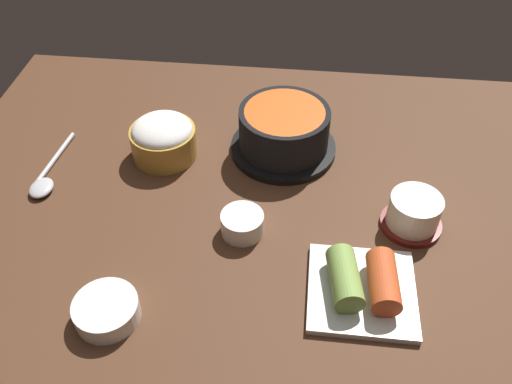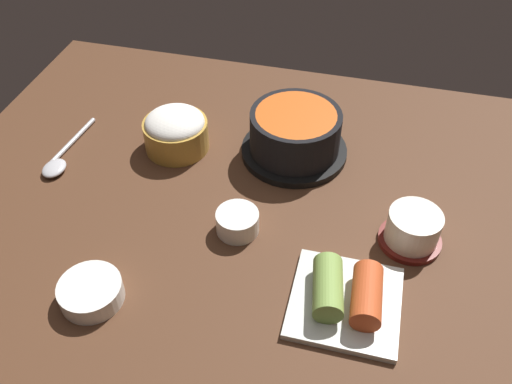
{
  "view_description": "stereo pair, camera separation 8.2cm",
  "coord_description": "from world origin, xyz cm",
  "px_view_note": "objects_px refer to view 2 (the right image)",
  "views": [
    {
      "loc": [
        8.38,
        -60.59,
        62.1
      ],
      "look_at": [
        2.0,
        -2.0,
        5.0
      ],
      "focal_mm": 38.36,
      "sensor_mm": 36.0,
      "label": 1
    },
    {
      "loc": [
        16.44,
        -59.14,
        62.1
      ],
      "look_at": [
        2.0,
        -2.0,
        5.0
      ],
      "focal_mm": 38.36,
      "sensor_mm": 36.0,
      "label": 2
    }
  ],
  "objects_px": {
    "tea_cup_with_saucer": "(413,229)",
    "side_bowl_near": "(91,291)",
    "rice_bowl": "(176,130)",
    "banchan_cup_center": "(237,221)",
    "spoon": "(59,160)",
    "stone_pot": "(295,134)",
    "kimchi_plate": "(346,296)"
  },
  "relations": [
    {
      "from": "tea_cup_with_saucer",
      "to": "side_bowl_near",
      "type": "xyz_separation_m",
      "value": [
        -0.4,
        -0.2,
        -0.01
      ]
    },
    {
      "from": "rice_bowl",
      "to": "banchan_cup_center",
      "type": "bearing_deg",
      "value": -46.39
    },
    {
      "from": "banchan_cup_center",
      "to": "kimchi_plate",
      "type": "bearing_deg",
      "value": -28.34
    },
    {
      "from": "tea_cup_with_saucer",
      "to": "banchan_cup_center",
      "type": "xyz_separation_m",
      "value": [
        -0.25,
        -0.04,
        -0.01
      ]
    },
    {
      "from": "kimchi_plate",
      "to": "tea_cup_with_saucer",
      "type": "bearing_deg",
      "value": 59.76
    },
    {
      "from": "tea_cup_with_saucer",
      "to": "side_bowl_near",
      "type": "bearing_deg",
      "value": -153.12
    },
    {
      "from": "kimchi_plate",
      "to": "rice_bowl",
      "type": "bearing_deg",
      "value": 142.04
    },
    {
      "from": "rice_bowl",
      "to": "tea_cup_with_saucer",
      "type": "distance_m",
      "value": 0.42
    },
    {
      "from": "stone_pot",
      "to": "rice_bowl",
      "type": "distance_m",
      "value": 0.2
    },
    {
      "from": "stone_pot",
      "to": "rice_bowl",
      "type": "bearing_deg",
      "value": -170.6
    },
    {
      "from": "tea_cup_with_saucer",
      "to": "side_bowl_near",
      "type": "height_order",
      "value": "tea_cup_with_saucer"
    },
    {
      "from": "tea_cup_with_saucer",
      "to": "kimchi_plate",
      "type": "height_order",
      "value": "tea_cup_with_saucer"
    },
    {
      "from": "tea_cup_with_saucer",
      "to": "spoon",
      "type": "xyz_separation_m",
      "value": [
        -0.57,
        0.03,
        -0.02
      ]
    },
    {
      "from": "stone_pot",
      "to": "banchan_cup_center",
      "type": "xyz_separation_m",
      "value": [
        -0.05,
        -0.19,
        -0.02
      ]
    },
    {
      "from": "rice_bowl",
      "to": "kimchi_plate",
      "type": "relative_size",
      "value": 0.77
    },
    {
      "from": "tea_cup_with_saucer",
      "to": "stone_pot",
      "type": "bearing_deg",
      "value": 142.5
    },
    {
      "from": "stone_pot",
      "to": "banchan_cup_center",
      "type": "distance_m",
      "value": 0.2
    },
    {
      "from": "rice_bowl",
      "to": "kimchi_plate",
      "type": "height_order",
      "value": "rice_bowl"
    },
    {
      "from": "banchan_cup_center",
      "to": "side_bowl_near",
      "type": "distance_m",
      "value": 0.22
    },
    {
      "from": "stone_pot",
      "to": "kimchi_plate",
      "type": "relative_size",
      "value": 1.27
    },
    {
      "from": "banchan_cup_center",
      "to": "side_bowl_near",
      "type": "height_order",
      "value": "banchan_cup_center"
    },
    {
      "from": "rice_bowl",
      "to": "side_bowl_near",
      "type": "distance_m",
      "value": 0.32
    },
    {
      "from": "stone_pot",
      "to": "tea_cup_with_saucer",
      "type": "bearing_deg",
      "value": -37.5
    },
    {
      "from": "banchan_cup_center",
      "to": "spoon",
      "type": "distance_m",
      "value": 0.34
    },
    {
      "from": "tea_cup_with_saucer",
      "to": "rice_bowl",
      "type": "bearing_deg",
      "value": 163.09
    },
    {
      "from": "rice_bowl",
      "to": "banchan_cup_center",
      "type": "distance_m",
      "value": 0.22
    },
    {
      "from": "rice_bowl",
      "to": "side_bowl_near",
      "type": "relative_size",
      "value": 1.31
    },
    {
      "from": "stone_pot",
      "to": "banchan_cup_center",
      "type": "relative_size",
      "value": 2.84
    },
    {
      "from": "side_bowl_near",
      "to": "spoon",
      "type": "bearing_deg",
      "value": 126.84
    },
    {
      "from": "stone_pot",
      "to": "banchan_cup_center",
      "type": "bearing_deg",
      "value": -103.37
    },
    {
      "from": "kimchi_plate",
      "to": "side_bowl_near",
      "type": "height_order",
      "value": "kimchi_plate"
    },
    {
      "from": "tea_cup_with_saucer",
      "to": "side_bowl_near",
      "type": "relative_size",
      "value": 1.08
    }
  ]
}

